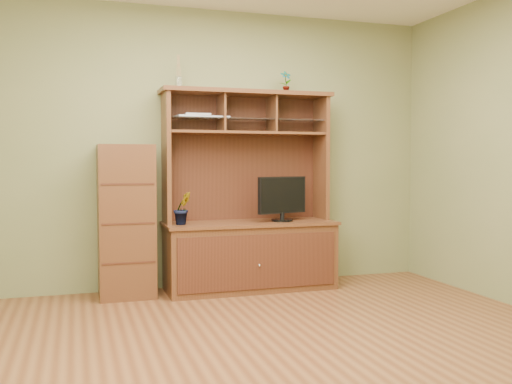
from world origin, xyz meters
name	(u,v)px	position (x,y,z in m)	size (l,w,h in m)	color
room	(282,142)	(0.00, 0.00, 1.35)	(4.54, 4.04, 2.74)	brown
media_hutch	(249,235)	(0.31, 1.73, 0.52)	(1.66, 0.61, 1.90)	#4A2815
monitor	(282,198)	(0.61, 1.65, 0.88)	(0.53, 0.21, 0.43)	black
orchid_plant	(183,208)	(-0.35, 1.65, 0.80)	(0.17, 0.13, 0.30)	#326021
top_plant	(286,82)	(0.71, 1.80, 2.01)	(0.11, 0.08, 0.22)	#336724
reed_diffuser	(179,75)	(-0.35, 1.80, 2.02)	(0.06, 0.06, 0.31)	silver
magazines	(200,116)	(-0.15, 1.80, 1.65)	(0.50, 0.21, 0.04)	silver
side_cabinet	(126,221)	(-0.85, 1.76, 0.69)	(0.49, 0.45, 1.37)	#4A2815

